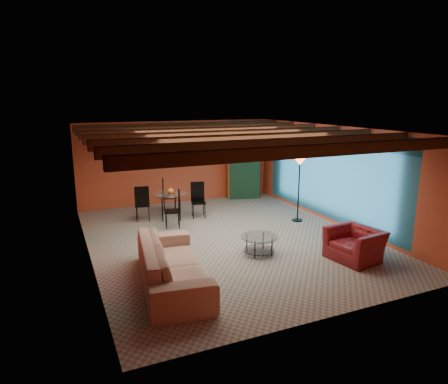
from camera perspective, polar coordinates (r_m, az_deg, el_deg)
name	(u,v)px	position (r m, az deg, el deg)	size (l,w,h in m)	color
room	(225,143)	(9.52, 0.22, 7.00)	(6.52, 8.01, 2.71)	gray
sofa	(172,264)	(7.55, -7.45, -10.15)	(2.81, 1.10, 0.82)	tan
armchair	(355,244)	(9.06, 18.25, -7.14)	(1.06, 0.92, 0.69)	maroon
coffee_table	(259,245)	(8.98, 5.08, -7.58)	(0.83, 0.83, 0.43)	silver
dining_table	(171,201)	(11.52, -7.66, -1.33)	(2.00, 2.00, 1.04)	white
armoire	(241,172)	(13.87, 2.53, 2.86)	(1.03, 0.50, 1.80)	brown
floor_lamp	(299,189)	(11.33, 10.68, 0.39)	(0.37, 0.37, 1.84)	black
ceiling_fan	(227,144)	(9.42, 0.49, 6.93)	(1.50, 1.50, 0.44)	#472614
painting	(151,155)	(12.96, -10.42, 5.28)	(1.05, 0.03, 0.65)	black
potted_plant	(242,140)	(13.71, 2.57, 7.46)	(0.40, 0.34, 0.44)	#26661E
vase	(170,180)	(11.38, -7.76, 1.68)	(0.19, 0.19, 0.20)	orange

